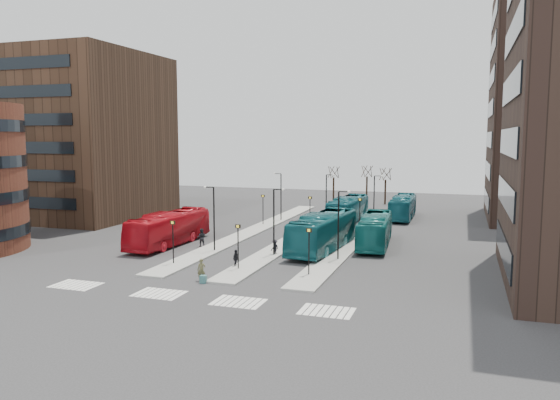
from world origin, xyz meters
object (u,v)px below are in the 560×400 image
(teal_bus_c, at_px, (375,230))
(commuter_a, at_px, (201,238))
(teal_bus_d, at_px, (403,207))
(teal_bus_b, at_px, (348,209))
(traveller, at_px, (201,270))
(commuter_b, at_px, (236,258))
(suitcase, at_px, (203,279))
(teal_bus_a, at_px, (323,231))
(commuter_c, at_px, (275,247))
(red_bus, at_px, (169,228))

(teal_bus_c, distance_m, commuter_a, 17.37)
(teal_bus_c, height_order, teal_bus_d, teal_bus_c)
(teal_bus_b, relative_size, traveller, 6.99)
(commuter_a, xyz_separation_m, commuter_b, (6.67, -6.92, -0.15))
(commuter_b, bearing_deg, suitcase, 179.58)
(suitcase, bearing_deg, traveller, 122.54)
(teal_bus_a, bearing_deg, teal_bus_d, 82.21)
(teal_bus_b, relative_size, commuter_b, 7.79)
(teal_bus_a, distance_m, commuter_a, 12.16)
(commuter_a, bearing_deg, suitcase, 102.03)
(teal_bus_a, distance_m, commuter_c, 5.32)
(teal_bus_d, distance_m, commuter_a, 30.53)
(teal_bus_b, bearing_deg, teal_bus_c, -65.45)
(suitcase, relative_size, traveller, 0.35)
(teal_bus_a, height_order, traveller, teal_bus_a)
(suitcase, relative_size, teal_bus_b, 0.05)
(red_bus, xyz_separation_m, traveller, (9.33, -11.38, -0.85))
(suitcase, distance_m, commuter_b, 5.40)
(red_bus, relative_size, teal_bus_b, 1.03)
(teal_bus_b, xyz_separation_m, commuter_a, (-10.64, -20.26, -0.74))
(traveller, relative_size, commuter_c, 1.15)
(teal_bus_d, distance_m, traveller, 38.70)
(teal_bus_b, relative_size, teal_bus_c, 1.03)
(traveller, bearing_deg, red_bus, 111.39)
(commuter_a, xyz_separation_m, commuter_c, (8.25, -1.49, -0.17))
(suitcase, xyz_separation_m, teal_bus_b, (4.30, 32.55, 1.35))
(traveller, height_order, commuter_a, commuter_a)
(red_bus, relative_size, commuter_b, 8.05)
(suitcase, xyz_separation_m, commuter_b, (0.34, 5.37, 0.46))
(teal_bus_d, xyz_separation_m, traveller, (-11.10, -37.07, -0.72))
(commuter_c, bearing_deg, teal_bus_c, 153.43)
(teal_bus_a, bearing_deg, teal_bus_c, 44.60)
(suitcase, height_order, traveller, traveller)
(red_bus, height_order, teal_bus_c, red_bus)
(teal_bus_a, xyz_separation_m, teal_bus_d, (5.08, 23.14, -0.27))
(traveller, bearing_deg, suitcase, -70.58)
(suitcase, height_order, commuter_b, commuter_b)
(teal_bus_b, height_order, commuter_c, teal_bus_b)
(red_bus, relative_size, teal_bus_a, 0.93)
(teal_bus_a, xyz_separation_m, traveller, (-6.02, -13.93, -0.98))
(suitcase, distance_m, teal_bus_d, 39.14)
(teal_bus_c, height_order, commuter_b, teal_bus_c)
(red_bus, height_order, commuter_a, red_bus)
(teal_bus_a, bearing_deg, commuter_a, -164.95)
(red_bus, xyz_separation_m, teal_bus_d, (20.43, 25.69, -0.14))
(red_bus, xyz_separation_m, commuter_a, (3.43, 0.34, -0.79))
(red_bus, relative_size, commuter_a, 6.71)
(teal_bus_c, height_order, traveller, teal_bus_c)
(suitcase, relative_size, red_bus, 0.05)
(teal_bus_a, relative_size, commuter_b, 8.66)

